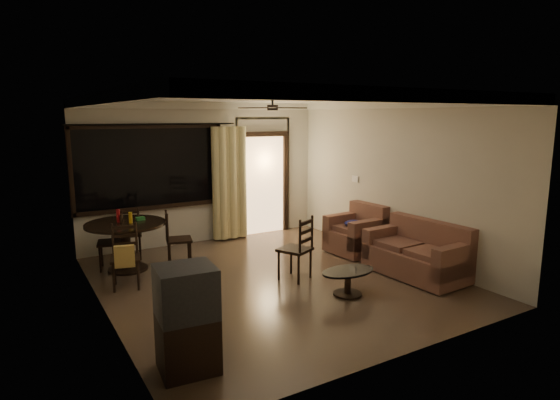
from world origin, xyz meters
TOP-DOWN VIEW (x-y plane):
  - ground at (0.00, 0.00)m, footprint 5.50×5.50m
  - room_shell at (0.59, 1.77)m, footprint 5.50×6.70m
  - dining_table at (-1.84, 1.66)m, footprint 1.29×1.29m
  - dining_chair_west at (-2.04, 1.86)m, footprint 0.51×0.51m
  - dining_chair_east at (-1.03, 1.45)m, footprint 0.51×0.51m
  - dining_chair_south at (-2.05, 0.83)m, footprint 0.51×0.55m
  - dining_chair_north at (-1.65, 2.29)m, footprint 0.51×0.51m
  - tv_cabinet at (-2.05, -1.85)m, footprint 0.62×0.56m
  - sofa at (2.11, -1.01)m, footprint 0.92×1.63m
  - armchair at (2.11, 0.48)m, footprint 0.93×0.93m
  - coffee_table at (0.61, -1.09)m, footprint 0.84×0.50m
  - side_chair at (0.32, -0.15)m, footprint 0.60×0.60m

SIDE VIEW (x-z plane):
  - ground at x=0.00m, z-range 0.00..0.00m
  - coffee_table at x=0.61m, z-range 0.06..0.43m
  - dining_chair_west at x=-2.04m, z-range -0.19..0.76m
  - dining_chair_east at x=-1.03m, z-range -0.19..0.76m
  - dining_chair_north at x=-1.65m, z-range -0.19..0.76m
  - side_chair at x=0.32m, z-range -0.21..0.81m
  - dining_chair_south at x=-2.05m, z-range -0.17..0.78m
  - sofa at x=2.11m, z-range -0.09..0.77m
  - armchair at x=2.11m, z-range -0.08..0.81m
  - tv_cabinet at x=-2.05m, z-range 0.00..1.09m
  - dining_table at x=-1.84m, z-range 0.12..1.15m
  - room_shell at x=0.59m, z-range -0.92..4.58m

